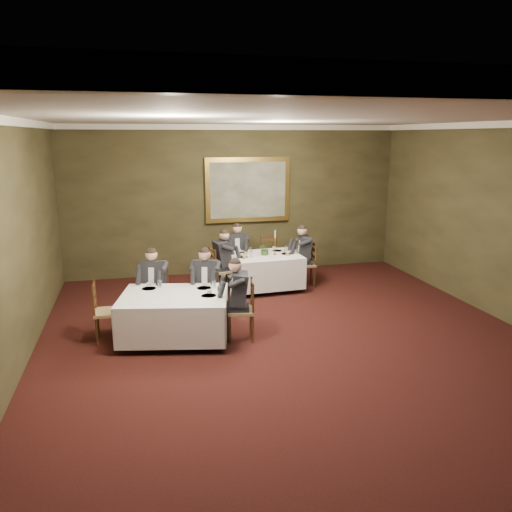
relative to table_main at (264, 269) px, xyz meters
name	(u,v)px	position (x,y,z in m)	size (l,w,h in m)	color
ground	(301,355)	(-0.30, -3.39, -0.45)	(10.00, 10.00, 0.00)	black
ceiling	(307,117)	(-0.30, -3.39, 3.05)	(8.00, 10.00, 0.10)	silver
back_wall	(235,200)	(-0.30, 1.61, 1.30)	(8.00, 0.10, 3.50)	#2E2917
left_wall	(2,259)	(-4.30, -3.39, 1.30)	(0.10, 10.00, 3.50)	#2E2917
crown_molding	(307,121)	(-0.30, -3.39, 2.99)	(8.00, 10.00, 0.12)	white
table_main	(264,269)	(0.00, 0.00, 0.00)	(1.58, 1.24, 0.67)	#301D0D
table_second	(175,313)	(-2.11, -2.32, 0.00)	(1.94, 1.63, 0.67)	#301D0D
chair_main_backleft	(237,269)	(-0.44, 0.76, -0.17)	(0.49, 0.47, 1.00)	olive
diner_main_backleft	(237,259)	(-0.44, 0.75, 0.06)	(0.46, 0.52, 1.35)	black
chair_main_backright	(271,266)	(0.37, 0.80, -0.17)	(0.44, 0.42, 1.00)	olive
chair_main_endleft	(221,280)	(-0.96, -0.05, -0.17)	(0.49, 0.51, 1.00)	olive
diner_main_endleft	(221,270)	(-0.95, -0.05, 0.06)	(0.54, 0.48, 1.35)	black
chair_main_endright	(305,273)	(0.96, 0.05, -0.17)	(0.48, 0.49, 1.00)	olive
diner_main_endright	(305,263)	(0.95, 0.05, 0.06)	(0.53, 0.46, 1.35)	black
chair_sec_backleft	(155,305)	(-2.38, -1.37, -0.17)	(0.56, 0.54, 1.00)	olive
diner_sec_backleft	(155,293)	(-2.38, -1.38, 0.06)	(0.54, 0.59, 1.35)	black
chair_sec_backright	(207,305)	(-1.48, -1.56, -0.17)	(0.54, 0.53, 1.00)	olive
diner_sec_backright	(206,293)	(-1.48, -1.57, 0.06)	(0.52, 0.58, 1.35)	black
chair_sec_endright	(241,322)	(-1.05, -2.54, -0.17)	(0.49, 0.50, 1.00)	olive
diner_sec_endright	(241,309)	(-1.06, -2.54, 0.06)	(0.54, 0.47, 1.35)	black
chair_sec_endleft	(108,324)	(-3.17, -2.10, -0.17)	(0.42, 0.44, 1.00)	olive
centerpiece	(265,248)	(0.02, 0.00, 0.46)	(0.27, 0.23, 0.30)	#2D5926
candlestick	(275,245)	(0.23, -0.02, 0.52)	(0.08, 0.08, 0.55)	gold
place_setting_table_main	(244,251)	(-0.37, 0.32, 0.35)	(0.33, 0.31, 0.14)	white
place_setting_table_second	(152,286)	(-2.43, -1.85, 0.35)	(0.33, 0.31, 0.14)	white
painting	(248,190)	(0.00, 1.55, 1.55)	(2.04, 0.09, 1.53)	#E8BD55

